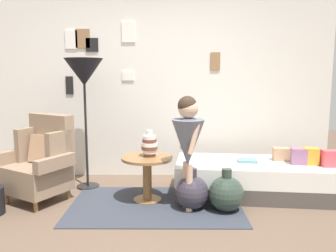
{
  "coord_description": "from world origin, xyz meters",
  "views": [
    {
      "loc": [
        0.17,
        -2.82,
        1.41
      ],
      "look_at": [
        0.15,
        0.95,
        0.85
      ],
      "focal_mm": 36.35,
      "sensor_mm": 36.0,
      "label": 1
    }
  ],
  "objects_px": {
    "person_child": "(188,138)",
    "demijohn_far": "(226,193)",
    "daybed": "(257,178)",
    "demijohn_near": "(192,192)",
    "book_on_daybed": "(247,161)",
    "side_table": "(147,169)",
    "armchair": "(42,162)",
    "vase_striped": "(149,145)",
    "floor_lamp": "(84,76)"
  },
  "relations": [
    {
      "from": "floor_lamp",
      "to": "person_child",
      "type": "bearing_deg",
      "value": -31.42
    },
    {
      "from": "side_table",
      "to": "floor_lamp",
      "type": "distance_m",
      "value": 1.39
    },
    {
      "from": "vase_striped",
      "to": "demijohn_far",
      "type": "relative_size",
      "value": 0.65
    },
    {
      "from": "person_child",
      "to": "book_on_daybed",
      "type": "relative_size",
      "value": 5.49
    },
    {
      "from": "daybed",
      "to": "book_on_daybed",
      "type": "height_order",
      "value": "book_on_daybed"
    },
    {
      "from": "side_table",
      "to": "demijohn_far",
      "type": "bearing_deg",
      "value": -19.29
    },
    {
      "from": "armchair",
      "to": "floor_lamp",
      "type": "relative_size",
      "value": 0.6
    },
    {
      "from": "armchair",
      "to": "demijohn_near",
      "type": "xyz_separation_m",
      "value": [
        1.69,
        -0.29,
        -0.25
      ]
    },
    {
      "from": "floor_lamp",
      "to": "side_table",
      "type": "bearing_deg",
      "value": -30.9
    },
    {
      "from": "side_table",
      "to": "vase_striped",
      "type": "distance_m",
      "value": 0.27
    },
    {
      "from": "person_child",
      "to": "book_on_daybed",
      "type": "distance_m",
      "value": 0.95
    },
    {
      "from": "vase_striped",
      "to": "person_child",
      "type": "distance_m",
      "value": 0.53
    },
    {
      "from": "person_child",
      "to": "vase_striped",
      "type": "bearing_deg",
      "value": 144.01
    },
    {
      "from": "side_table",
      "to": "demijohn_near",
      "type": "xyz_separation_m",
      "value": [
        0.49,
        -0.24,
        -0.18
      ]
    },
    {
      "from": "daybed",
      "to": "demijohn_near",
      "type": "distance_m",
      "value": 0.92
    },
    {
      "from": "book_on_daybed",
      "to": "side_table",
      "type": "bearing_deg",
      "value": -170.19
    },
    {
      "from": "person_child",
      "to": "demijohn_far",
      "type": "relative_size",
      "value": 2.65
    },
    {
      "from": "armchair",
      "to": "demijohn_far",
      "type": "bearing_deg",
      "value": -9.5
    },
    {
      "from": "vase_striped",
      "to": "armchair",
      "type": "bearing_deg",
      "value": 178.82
    },
    {
      "from": "person_child",
      "to": "demijohn_near",
      "type": "relative_size",
      "value": 2.71
    },
    {
      "from": "armchair",
      "to": "side_table",
      "type": "distance_m",
      "value": 1.21
    },
    {
      "from": "vase_striped",
      "to": "daybed",
      "type": "bearing_deg",
      "value": 8.11
    },
    {
      "from": "armchair",
      "to": "daybed",
      "type": "relative_size",
      "value": 0.49
    },
    {
      "from": "floor_lamp",
      "to": "book_on_daybed",
      "type": "distance_m",
      "value": 2.22
    },
    {
      "from": "vase_striped",
      "to": "demijohn_far",
      "type": "xyz_separation_m",
      "value": [
        0.82,
        -0.32,
        -0.45
      ]
    },
    {
      "from": "floor_lamp",
      "to": "book_on_daybed",
      "type": "height_order",
      "value": "floor_lamp"
    },
    {
      "from": "floor_lamp",
      "to": "demijohn_far",
      "type": "relative_size",
      "value": 3.54
    },
    {
      "from": "daybed",
      "to": "vase_striped",
      "type": "xyz_separation_m",
      "value": [
        -1.26,
        -0.18,
        0.44
      ]
    },
    {
      "from": "armchair",
      "to": "floor_lamp",
      "type": "height_order",
      "value": "floor_lamp"
    },
    {
      "from": "demijohn_near",
      "to": "demijohn_far",
      "type": "bearing_deg",
      "value": -8.55
    },
    {
      "from": "armchair",
      "to": "demijohn_near",
      "type": "distance_m",
      "value": 1.74
    },
    {
      "from": "side_table",
      "to": "demijohn_near",
      "type": "bearing_deg",
      "value": -26.36
    },
    {
      "from": "side_table",
      "to": "demijohn_far",
      "type": "distance_m",
      "value": 0.91
    },
    {
      "from": "demijohn_far",
      "to": "vase_striped",
      "type": "bearing_deg",
      "value": 158.8
    },
    {
      "from": "vase_striped",
      "to": "book_on_daybed",
      "type": "xyz_separation_m",
      "value": [
        1.14,
        0.18,
        -0.22
      ]
    },
    {
      "from": "vase_striped",
      "to": "person_child",
      "type": "height_order",
      "value": "person_child"
    },
    {
      "from": "daybed",
      "to": "demijohn_near",
      "type": "xyz_separation_m",
      "value": [
        -0.8,
        -0.44,
        -0.01
      ]
    },
    {
      "from": "daybed",
      "to": "demijohn_near",
      "type": "relative_size",
      "value": 4.42
    },
    {
      "from": "person_child",
      "to": "demijohn_near",
      "type": "distance_m",
      "value": 0.6
    },
    {
      "from": "vase_striped",
      "to": "person_child",
      "type": "xyz_separation_m",
      "value": [
        0.41,
        -0.3,
        0.14
      ]
    },
    {
      "from": "armchair",
      "to": "book_on_daybed",
      "type": "relative_size",
      "value": 4.41
    },
    {
      "from": "floor_lamp",
      "to": "demijohn_far",
      "type": "bearing_deg",
      "value": -25.19
    },
    {
      "from": "armchair",
      "to": "vase_striped",
      "type": "distance_m",
      "value": 1.25
    },
    {
      "from": "side_table",
      "to": "book_on_daybed",
      "type": "xyz_separation_m",
      "value": [
        1.17,
        0.2,
        0.05
      ]
    },
    {
      "from": "vase_striped",
      "to": "book_on_daybed",
      "type": "relative_size",
      "value": 1.35
    },
    {
      "from": "side_table",
      "to": "book_on_daybed",
      "type": "relative_size",
      "value": 2.62
    },
    {
      "from": "daybed",
      "to": "vase_striped",
      "type": "distance_m",
      "value": 1.35
    },
    {
      "from": "side_table",
      "to": "book_on_daybed",
      "type": "bearing_deg",
      "value": 9.81
    },
    {
      "from": "vase_striped",
      "to": "demijohn_far",
      "type": "bearing_deg",
      "value": -21.2
    },
    {
      "from": "armchair",
      "to": "vase_striped",
      "type": "bearing_deg",
      "value": -1.18
    }
  ]
}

